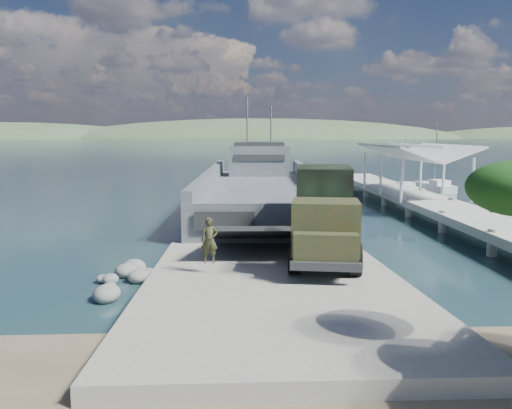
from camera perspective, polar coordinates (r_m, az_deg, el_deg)
name	(u,v)px	position (r m, az deg, el deg)	size (l,w,h in m)	color
ground	(272,283)	(20.89, 1.84, -8.93)	(1400.00, 1400.00, 0.00)	#1A343F
boat_ramp	(274,284)	(19.86, 2.06, -9.08)	(10.00, 18.00, 0.50)	gray
shoreline_rocks	(123,281)	(21.81, -14.92, -8.46)	(3.20, 5.60, 0.90)	#575754
distant_headlands	(278,138)	(582.22, 2.51, 7.56)	(1000.00, 240.00, 48.00)	#3D5233
pier	(417,191)	(41.57, 17.94, 1.51)	(6.40, 44.00, 6.10)	gray
landing_craft	(261,196)	(42.24, 0.55, 1.02)	(10.34, 36.44, 10.73)	#464D53
military_truck	(324,213)	(23.01, 7.80, -0.98)	(4.04, 9.01, 4.03)	black
soldier	(210,250)	(20.45, -5.32, -5.16)	(0.68, 0.45, 1.87)	#21311B
sailboat_near	(404,188)	(55.59, 16.54, 1.83)	(1.72, 5.00, 6.00)	silver
sailboat_far	(435,187)	(56.64, 19.78, 1.87)	(2.42, 6.26, 7.44)	silver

